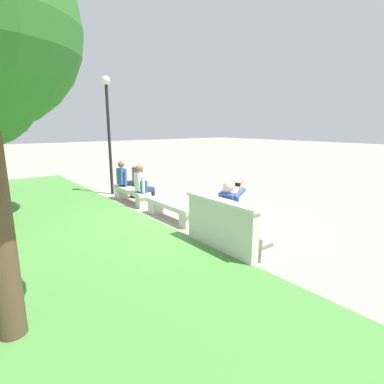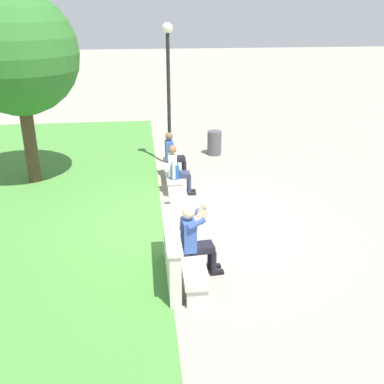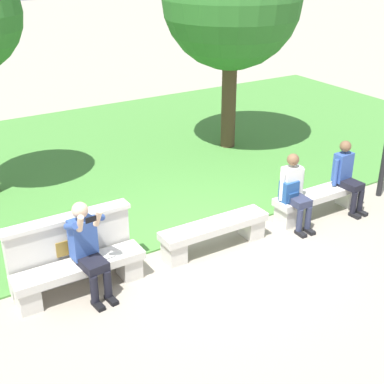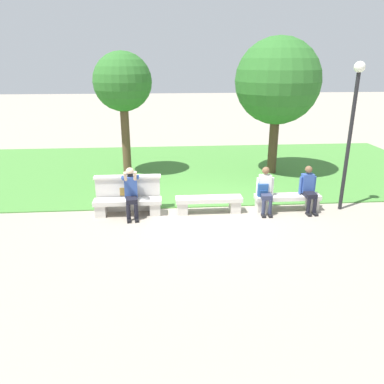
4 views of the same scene
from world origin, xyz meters
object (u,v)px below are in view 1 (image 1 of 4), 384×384
(person_companion, at_px, (125,179))
(backpack, at_px, (142,187))
(person_distant, at_px, (143,185))
(lamp_post, at_px, (108,119))
(bench_near, at_px, (171,208))
(person_photographer, at_px, (232,209))
(trash_bin, at_px, (138,176))
(bench_mid, at_px, (131,193))
(bench_main, at_px, (233,232))

(person_companion, bearing_deg, backpack, 177.57)
(person_distant, relative_size, lamp_post, 0.32)
(bench_near, bearing_deg, person_companion, -1.38)
(person_photographer, height_order, trash_bin, person_photographer)
(bench_mid, distance_m, person_distant, 0.76)
(person_distant, bearing_deg, bench_mid, 5.75)
(bench_main, relative_size, backpack, 4.24)
(trash_bin, bearing_deg, person_photographer, 168.01)
(lamp_post, bearing_deg, person_companion, -178.24)
(bench_main, xyz_separation_m, backpack, (3.67, -0.01, 0.33))
(bench_main, relative_size, bench_near, 1.00)
(backpack, distance_m, lamp_post, 2.99)
(person_companion, height_order, trash_bin, person_companion)
(bench_mid, height_order, person_companion, person_companion)
(person_companion, distance_m, trash_bin, 2.33)
(bench_mid, distance_m, trash_bin, 2.80)
(trash_bin, height_order, lamp_post, lamp_post)
(backpack, bearing_deg, trash_bin, -25.53)
(bench_near, height_order, person_distant, person_distant)
(bench_mid, distance_m, person_companion, 0.67)
(person_photographer, distance_m, trash_bin, 6.81)
(person_photographer, distance_m, person_distant, 3.63)
(person_companion, relative_size, backpack, 2.94)
(person_companion, xyz_separation_m, lamp_post, (0.99, 0.03, 1.91))
(person_companion, xyz_separation_m, backpack, (-1.27, 0.05, -0.05))
(person_companion, bearing_deg, person_distant, -180.00)
(bench_near, height_order, person_companion, person_companion)
(person_companion, distance_m, backpack, 1.27)
(person_photographer, xyz_separation_m, person_distant, (3.63, 0.01, -0.06))
(person_companion, height_order, lamp_post, lamp_post)
(bench_main, distance_m, backpack, 3.69)
(person_photographer, relative_size, person_companion, 1.05)
(trash_bin, bearing_deg, lamp_post, 119.86)
(bench_mid, distance_m, backpack, 0.80)
(person_companion, bearing_deg, bench_near, 178.62)
(backpack, bearing_deg, lamp_post, -0.60)
(bench_main, bearing_deg, bench_mid, 0.00)
(person_photographer, xyz_separation_m, trash_bin, (6.65, -1.41, -0.36))
(bench_main, relative_size, trash_bin, 2.42)
(person_photographer, bearing_deg, backpack, 1.05)
(backpack, bearing_deg, bench_main, 179.81)
(bench_near, relative_size, backpack, 4.24)
(bench_mid, distance_m, lamp_post, 2.75)
(bench_mid, height_order, backpack, backpack)
(bench_mid, bearing_deg, trash_bin, -32.19)
(bench_near, bearing_deg, lamp_post, -0.55)
(person_photographer, bearing_deg, bench_main, 145.45)
(person_photographer, xyz_separation_m, backpack, (3.56, 0.06, -0.11))
(bench_near, relative_size, lamp_post, 0.46)
(person_distant, relative_size, person_companion, 1.00)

